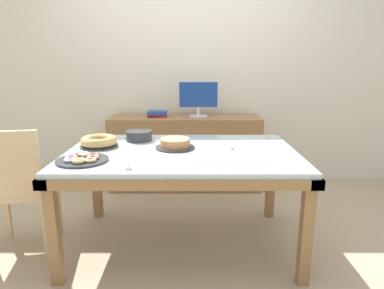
{
  "coord_description": "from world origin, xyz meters",
  "views": [
    {
      "loc": [
        0.07,
        -2.38,
        1.38
      ],
      "look_at": [
        0.08,
        -0.07,
        0.8
      ],
      "focal_mm": 32.0,
      "sensor_mm": 36.0,
      "label": 1
    }
  ],
  "objects_px": {
    "tealight_centre": "(231,148)",
    "tealight_right_edge": "(127,168)",
    "pastry_platter": "(81,159)",
    "book_stack": "(157,114)",
    "cake_golden_bundt": "(98,142)",
    "tealight_near_cakes": "(266,137)",
    "chair": "(16,186)",
    "computer_monitor": "(198,99)",
    "plate_stack": "(138,136)",
    "cake_chocolate_round": "(174,144)"
  },
  "relations": [
    {
      "from": "computer_monitor",
      "to": "pastry_platter",
      "type": "bearing_deg",
      "value": -117.13
    },
    {
      "from": "book_stack",
      "to": "cake_chocolate_round",
      "type": "height_order",
      "value": "book_stack"
    },
    {
      "from": "computer_monitor",
      "to": "plate_stack",
      "type": "distance_m",
      "value": 1.06
    },
    {
      "from": "computer_monitor",
      "to": "book_stack",
      "type": "bearing_deg",
      "value": 179.82
    },
    {
      "from": "chair",
      "to": "tealight_centre",
      "type": "height_order",
      "value": "chair"
    },
    {
      "from": "book_stack",
      "to": "tealight_centre",
      "type": "relative_size",
      "value": 5.39
    },
    {
      "from": "computer_monitor",
      "to": "tealight_right_edge",
      "type": "relative_size",
      "value": 10.6
    },
    {
      "from": "pastry_platter",
      "to": "tealight_near_cakes",
      "type": "xyz_separation_m",
      "value": [
        1.33,
        0.67,
        -0.0
      ]
    },
    {
      "from": "pastry_platter",
      "to": "tealight_right_edge",
      "type": "xyz_separation_m",
      "value": [
        0.33,
        -0.17,
        -0.0
      ]
    },
    {
      "from": "chair",
      "to": "tealight_centre",
      "type": "relative_size",
      "value": 23.5
    },
    {
      "from": "pastry_platter",
      "to": "computer_monitor",
      "type": "bearing_deg",
      "value": 62.87
    },
    {
      "from": "plate_stack",
      "to": "tealight_centre",
      "type": "height_order",
      "value": "plate_stack"
    },
    {
      "from": "computer_monitor",
      "to": "cake_chocolate_round",
      "type": "xyz_separation_m",
      "value": [
        -0.19,
        -1.17,
        -0.2
      ]
    },
    {
      "from": "cake_golden_bundt",
      "to": "tealight_centre",
      "type": "height_order",
      "value": "cake_golden_bundt"
    },
    {
      "from": "cake_golden_bundt",
      "to": "tealight_right_edge",
      "type": "xyz_separation_m",
      "value": [
        0.32,
        -0.55,
        -0.03
      ]
    },
    {
      "from": "pastry_platter",
      "to": "tealight_centre",
      "type": "height_order",
      "value": "pastry_platter"
    },
    {
      "from": "tealight_centre",
      "to": "tealight_right_edge",
      "type": "distance_m",
      "value": 0.82
    },
    {
      "from": "cake_chocolate_round",
      "to": "cake_golden_bundt",
      "type": "height_order",
      "value": "cake_golden_bundt"
    },
    {
      "from": "tealight_centre",
      "to": "cake_golden_bundt",
      "type": "bearing_deg",
      "value": 175.37
    },
    {
      "from": "cake_chocolate_round",
      "to": "tealight_centre",
      "type": "distance_m",
      "value": 0.41
    },
    {
      "from": "chair",
      "to": "plate_stack",
      "type": "height_order",
      "value": "chair"
    },
    {
      "from": "chair",
      "to": "computer_monitor",
      "type": "bearing_deg",
      "value": 46.93
    },
    {
      "from": "pastry_platter",
      "to": "plate_stack",
      "type": "bearing_deg",
      "value": 64.76
    },
    {
      "from": "cake_golden_bundt",
      "to": "tealight_centre",
      "type": "xyz_separation_m",
      "value": [
        0.98,
        -0.08,
        -0.03
      ]
    },
    {
      "from": "cake_golden_bundt",
      "to": "tealight_near_cakes",
      "type": "height_order",
      "value": "cake_golden_bundt"
    },
    {
      "from": "chair",
      "to": "tealight_centre",
      "type": "xyz_separation_m",
      "value": [
        1.51,
        0.17,
        0.23
      ]
    },
    {
      "from": "pastry_platter",
      "to": "book_stack",
      "type": "bearing_deg",
      "value": 77.47
    },
    {
      "from": "pastry_platter",
      "to": "tealight_near_cakes",
      "type": "distance_m",
      "value": 1.48
    },
    {
      "from": "computer_monitor",
      "to": "tealight_near_cakes",
      "type": "distance_m",
      "value": 1.03
    },
    {
      "from": "plate_stack",
      "to": "tealight_centre",
      "type": "relative_size",
      "value": 5.25
    },
    {
      "from": "tealight_right_edge",
      "to": "cake_chocolate_round",
      "type": "bearing_deg",
      "value": 63.29
    },
    {
      "from": "cake_golden_bundt",
      "to": "plate_stack",
      "type": "height_order",
      "value": "same"
    },
    {
      "from": "chair",
      "to": "pastry_platter",
      "type": "xyz_separation_m",
      "value": [
        0.51,
        -0.13,
        0.24
      ]
    },
    {
      "from": "computer_monitor",
      "to": "plate_stack",
      "type": "relative_size",
      "value": 2.02
    },
    {
      "from": "plate_stack",
      "to": "cake_chocolate_round",
      "type": "bearing_deg",
      "value": -39.56
    },
    {
      "from": "plate_stack",
      "to": "tealight_near_cakes",
      "type": "bearing_deg",
      "value": 4.29
    },
    {
      "from": "cake_chocolate_round",
      "to": "plate_stack",
      "type": "bearing_deg",
      "value": 140.44
    },
    {
      "from": "computer_monitor",
      "to": "cake_golden_bundt",
      "type": "xyz_separation_m",
      "value": [
        -0.76,
        -1.13,
        -0.19
      ]
    },
    {
      "from": "pastry_platter",
      "to": "tealight_near_cakes",
      "type": "relative_size",
      "value": 8.34
    },
    {
      "from": "chair",
      "to": "tealight_centre",
      "type": "distance_m",
      "value": 1.53
    },
    {
      "from": "computer_monitor",
      "to": "plate_stack",
      "type": "bearing_deg",
      "value": -118.3
    },
    {
      "from": "chair",
      "to": "computer_monitor",
      "type": "xyz_separation_m",
      "value": [
        1.29,
        1.37,
        0.45
      ]
    },
    {
      "from": "book_stack",
      "to": "tealight_centre",
      "type": "bearing_deg",
      "value": -61.48
    },
    {
      "from": "tealight_near_cakes",
      "to": "tealight_right_edge",
      "type": "height_order",
      "value": "same"
    },
    {
      "from": "pastry_platter",
      "to": "tealight_right_edge",
      "type": "relative_size",
      "value": 8.34
    },
    {
      "from": "computer_monitor",
      "to": "pastry_platter",
      "type": "xyz_separation_m",
      "value": [
        -0.77,
        -1.51,
        -0.22
      ]
    },
    {
      "from": "cake_chocolate_round",
      "to": "plate_stack",
      "type": "height_order",
      "value": "plate_stack"
    },
    {
      "from": "plate_stack",
      "to": "tealight_right_edge",
      "type": "distance_m",
      "value": 0.76
    },
    {
      "from": "chair",
      "to": "tealight_right_edge",
      "type": "height_order",
      "value": "chair"
    },
    {
      "from": "computer_monitor",
      "to": "tealight_right_edge",
      "type": "height_order",
      "value": "computer_monitor"
    }
  ]
}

